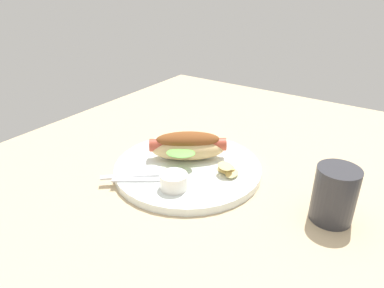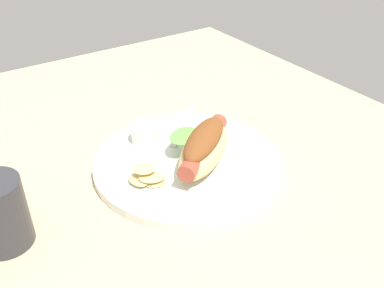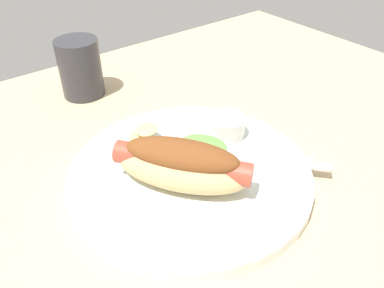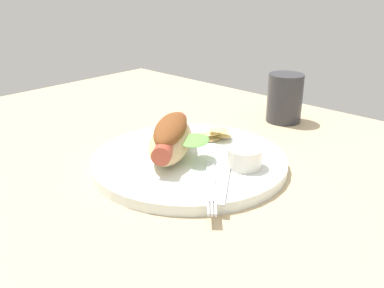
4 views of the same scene
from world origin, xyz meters
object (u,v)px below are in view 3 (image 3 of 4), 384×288
at_px(fork, 269,161).
at_px(chips_pile, 143,138).
at_px(plate, 190,174).
at_px(hot_dog, 183,163).
at_px(sauce_ramekin, 226,126).
at_px(drinking_cup, 80,68).
at_px(knife, 259,152).

relative_size(fork, chips_pile, 2.00).
xyz_separation_m(plate, hot_dog, (0.02, 0.02, 0.04)).
xyz_separation_m(sauce_ramekin, fork, (-0.00, 0.08, -0.01)).
bearing_deg(plate, sauce_ramekin, -161.98).
bearing_deg(hot_dog, drinking_cup, 141.58).
bearing_deg(knife, hot_dog, -131.42).
distance_m(sauce_ramekin, fork, 0.08).
height_order(hot_dog, chips_pile, hot_dog).
bearing_deg(hot_dog, sauce_ramekin, 76.43).
height_order(hot_dog, sauce_ramekin, hot_dog).
distance_m(plate, sauce_ramekin, 0.09).
xyz_separation_m(hot_dog, knife, (-0.12, 0.01, -0.03)).
bearing_deg(fork, chips_pile, 176.19).
bearing_deg(fork, drinking_cup, 153.99).
relative_size(plate, knife, 2.22).
xyz_separation_m(hot_dog, sauce_ramekin, (-0.11, -0.04, -0.02)).
bearing_deg(hot_dog, plate, 90.57).
relative_size(plate, drinking_cup, 3.13).
height_order(sauce_ramekin, knife, sauce_ramekin).
distance_m(sauce_ramekin, drinking_cup, 0.28).
height_order(knife, chips_pile, chips_pile).
height_order(hot_dog, fork, hot_dog).
height_order(plate, fork, fork).
distance_m(knife, drinking_cup, 0.34).
distance_m(fork, knife, 0.02).
xyz_separation_m(sauce_ramekin, chips_pile, (0.10, -0.06, -0.01)).
height_order(plate, chips_pile, chips_pile).
xyz_separation_m(fork, chips_pile, (0.11, -0.14, 0.01)).
distance_m(fork, drinking_cup, 0.36).
relative_size(fork, drinking_cup, 1.24).
height_order(sauce_ramekin, fork, sauce_ramekin).
bearing_deg(fork, plate, -161.81).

